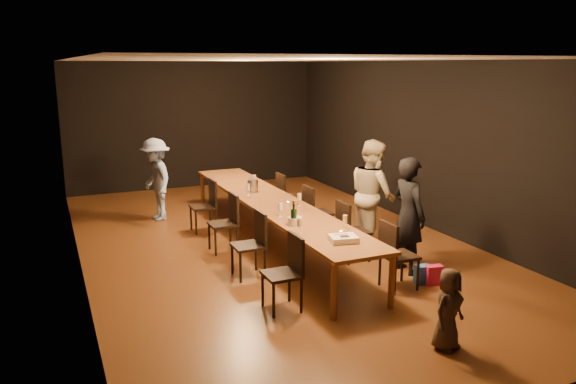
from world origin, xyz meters
name	(u,v)px	position (x,y,z in m)	size (l,w,h in m)	color
ground	(272,244)	(0.00, 0.00, 0.00)	(10.00, 10.00, 0.00)	#401D10
room_shell	(272,120)	(0.00, 0.00, 2.08)	(6.04, 10.04, 3.02)	black
table	(272,204)	(0.00, 0.00, 0.70)	(0.90, 6.00, 0.75)	brown
chair_right_0	(399,255)	(0.85, -2.40, 0.47)	(0.42, 0.42, 0.93)	black
chair_right_1	(354,231)	(0.85, -1.20, 0.47)	(0.42, 0.42, 0.93)	black
chair_right_2	(318,212)	(0.85, 0.00, 0.47)	(0.42, 0.42, 0.93)	black
chair_right_3	(290,197)	(0.85, 1.20, 0.47)	(0.42, 0.42, 0.93)	black
chair_left_0	(282,274)	(-0.85, -2.40, 0.47)	(0.42, 0.42, 0.93)	black
chair_left_1	(248,245)	(-0.85, -1.20, 0.47)	(0.42, 0.42, 0.93)	black
chair_left_2	(223,223)	(-0.85, 0.00, 0.47)	(0.42, 0.42, 0.93)	black
chair_left_3	(203,206)	(-0.85, 1.20, 0.47)	(0.42, 0.42, 0.93)	black
woman_birthday	(409,215)	(1.31, -1.93, 0.84)	(0.61, 0.40, 1.68)	black
woman_tan	(373,194)	(1.45, -0.75, 0.89)	(0.86, 0.67, 1.77)	beige
man_blue	(156,179)	(-1.45, 2.32, 0.79)	(1.02, 0.59, 1.58)	#7E96C4
child	(448,309)	(0.37, -3.98, 0.44)	(0.43, 0.28, 0.88)	#402F24
gift_bag_red	(434,275)	(1.36, -2.50, 0.14)	(0.23, 0.13, 0.27)	#CD1E56
gift_bag_blue	(423,274)	(1.24, -2.41, 0.13)	(0.21, 0.14, 0.26)	#2960B4
birthday_cake	(343,239)	(0.01, -2.37, 0.79)	(0.39, 0.33, 0.08)	white
plate_stack	(295,221)	(-0.25, -1.45, 0.81)	(0.20, 0.20, 0.11)	white
champagne_bottle	(294,214)	(-0.28, -1.48, 0.93)	(0.08, 0.08, 0.36)	black
ice_bucket	(253,185)	(-0.05, 0.78, 0.85)	(0.19, 0.19, 0.21)	#A6A7AB
wineglass_0	(299,226)	(-0.35, -1.82, 0.85)	(0.06, 0.06, 0.21)	beige
wineglass_1	(345,222)	(0.28, -1.93, 0.85)	(0.06, 0.06, 0.21)	beige
wineglass_2	(280,210)	(-0.26, -0.96, 0.85)	(0.06, 0.06, 0.21)	silver
wineglass_3	(299,200)	(0.26, -0.51, 0.85)	(0.06, 0.06, 0.21)	beige
wineglass_4	(248,190)	(-0.25, 0.47, 0.85)	(0.06, 0.06, 0.21)	silver
wineglass_5	(254,181)	(0.13, 1.18, 0.85)	(0.06, 0.06, 0.21)	silver
tealight_near	(341,232)	(0.15, -2.05, 0.77)	(0.05, 0.05, 0.03)	#B2B7B2
tealight_mid	(288,203)	(0.15, -0.30, 0.77)	(0.05, 0.05, 0.03)	#B2B7B2
tealight_far	(249,181)	(0.15, 1.55, 0.77)	(0.05, 0.05, 0.03)	#B2B7B2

